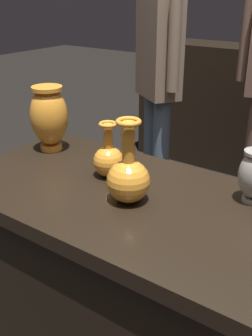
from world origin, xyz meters
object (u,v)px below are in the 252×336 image
object	(u,v)px
vase_right_accent	(108,159)
shelf_vase_far_left	(178,26)
vase_centerpiece	(128,177)
vase_tall_behind	(49,116)
visitor_near_left	(158,73)

from	to	relation	value
vase_right_accent	shelf_vase_far_left	world-z (taller)	shelf_vase_far_left
vase_centerpiece	vase_tall_behind	size ratio (longest dim) A/B	1.02
vase_tall_behind	vase_right_accent	world-z (taller)	vase_tall_behind
vase_tall_behind	visitor_near_left	xyz separation A→B (m)	(-0.17, 1.09, -0.02)
vase_tall_behind	visitor_near_left	size ratio (longest dim) A/B	0.17
vase_centerpiece	shelf_vase_far_left	size ratio (longest dim) A/B	1.06
vase_tall_behind	shelf_vase_far_left	distance (m)	2.12
vase_tall_behind	shelf_vase_far_left	world-z (taller)	shelf_vase_far_left
shelf_vase_far_left	visitor_near_left	bearing A→B (deg)	-66.70
vase_right_accent	shelf_vase_far_left	distance (m)	2.30
vase_tall_behind	vase_right_accent	bearing A→B (deg)	-10.44
vase_centerpiece	visitor_near_left	xyz separation A→B (m)	(-0.68, 1.27, 0.04)
vase_centerpiece	vase_right_accent	bearing A→B (deg)	146.20
vase_right_accent	visitor_near_left	bearing A→B (deg)	114.04
vase_right_accent	shelf_vase_far_left	size ratio (longest dim) A/B	0.79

